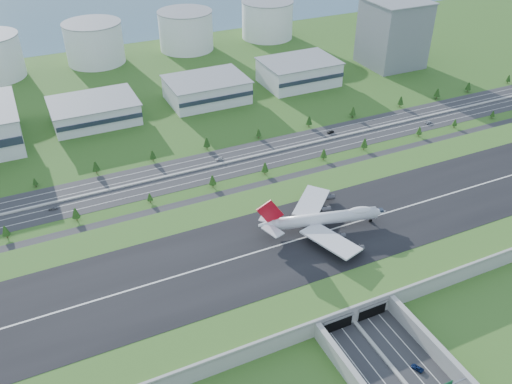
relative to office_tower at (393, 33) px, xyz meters
name	(u,v)px	position (x,y,z in m)	size (l,w,h in m)	color
ground	(297,253)	(-200.00, -195.00, -27.50)	(1200.00, 1200.00, 0.00)	#32591B
airfield_deck	(297,246)	(-200.00, -195.09, -23.38)	(520.00, 100.00, 9.20)	gray
north_expressway	(224,164)	(-200.00, -100.00, -27.44)	(560.00, 36.00, 0.12)	#28282B
tree_row	(248,149)	(-182.13, -97.74, -22.63)	(506.86, 48.65, 8.43)	#3D2819
hangar_mid_a	(94,111)	(-260.00, -5.00, -20.00)	(58.00, 42.00, 15.00)	silver
hangar_mid_b	(207,90)	(-175.00, -5.00, -19.00)	(58.00, 42.00, 17.00)	silver
hangar_mid_c	(299,72)	(-95.00, -5.00, -18.00)	(58.00, 42.00, 19.00)	silver
office_tower	(393,33)	(0.00, 0.00, 0.00)	(46.00, 46.00, 55.00)	slate
fuel_tank_b	(94,43)	(-235.00, 115.00, -10.00)	(50.00, 50.00, 35.00)	white
fuel_tank_c	(186,31)	(-150.00, 115.00, -10.00)	(50.00, 50.00, 35.00)	white
fuel_tank_d	(267,20)	(-65.00, 115.00, -10.00)	(50.00, 50.00, 35.00)	white
bay_water	(98,11)	(-200.00, 285.00, -27.47)	(1200.00, 260.00, 0.06)	#3C6273
boeing_747	(323,218)	(-184.11, -191.81, -13.66)	(65.33, 61.03, 20.55)	silver
car_2	(417,368)	(-191.53, -275.42, -26.70)	(2.26, 4.90, 1.36)	#0D1D45
car_4	(53,208)	(-303.22, -106.23, -26.54)	(1.98, 4.93, 1.68)	slate
car_5	(331,132)	(-118.03, -92.82, -26.55)	(1.76, 5.05, 1.66)	black
car_6	(428,122)	(-47.12, -109.20, -26.64)	(2.47, 5.35, 1.49)	silver
car_7	(219,159)	(-201.05, -94.07, -26.69)	(1.92, 4.72, 1.37)	silver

